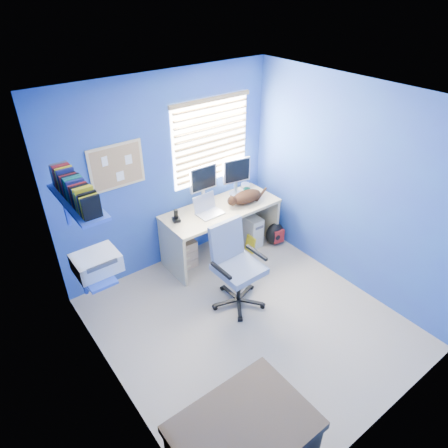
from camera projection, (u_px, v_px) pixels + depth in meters
floor at (248, 322)px, 4.56m from camera, size 3.00×3.20×0.00m
ceiling at (258, 103)px, 3.22m from camera, size 3.00×3.20×0.00m
wall_back at (168, 175)px, 4.96m from camera, size 3.00×0.01×2.50m
wall_front at (400, 331)px, 2.82m from camera, size 3.00×0.01×2.50m
wall_left at (107, 296)px, 3.12m from camera, size 0.01×3.20×2.50m
wall_right at (350, 189)px, 4.66m from camera, size 0.01×3.20×2.50m
desk at (221, 231)px, 5.49m from camera, size 1.60×0.65×0.74m
laptop at (210, 207)px, 5.10m from camera, size 0.34×0.27×0.22m
monitor_left at (203, 185)px, 5.27m from camera, size 0.40×0.12×0.54m
monitor_right at (236, 177)px, 5.47m from camera, size 0.42×0.19×0.54m
phone at (176, 215)px, 4.97m from camera, size 0.11×0.13×0.17m
mug at (247, 192)px, 5.57m from camera, size 0.10×0.09×0.10m
cd_spindle at (245, 186)px, 5.76m from camera, size 0.13×0.13×0.07m
cat at (247, 197)px, 5.38m from camera, size 0.47×0.26×0.16m
tower_pc at (249, 229)px, 5.81m from camera, size 0.21×0.45×0.45m
drawer_boxes at (182, 254)px, 5.33m from camera, size 0.35×0.28×0.41m
yellow_book at (250, 244)px, 5.66m from camera, size 0.03×0.17×0.24m
backpack at (275, 234)px, 5.79m from camera, size 0.33×0.27×0.34m
bed_corner at (243, 442)px, 3.16m from camera, size 1.02×0.73×0.49m
office_chair at (236, 276)px, 4.66m from camera, size 0.61×0.61×1.03m
window_blinds at (212, 141)px, 5.11m from camera, size 1.15×0.05×1.10m
corkboard at (117, 166)px, 4.46m from camera, size 0.64×0.02×0.52m
wall_shelves at (85, 228)px, 3.60m from camera, size 0.42×0.90×1.05m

